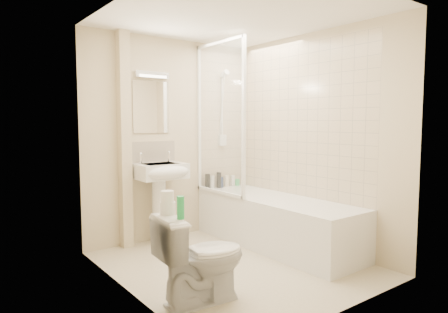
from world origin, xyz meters
TOP-DOWN VIEW (x-y plane):
  - floor at (0.00, 0.00)m, footprint 2.50×2.50m
  - wall_back at (0.00, 1.25)m, footprint 2.20×0.02m
  - wall_left at (-1.10, 0.00)m, footprint 0.02×2.50m
  - wall_right at (1.10, 0.00)m, footprint 0.02×2.50m
  - ceiling at (0.00, 0.00)m, footprint 2.20×2.50m
  - tile_back at (0.75, 1.24)m, footprint 0.70×0.01m
  - tile_right at (1.09, 0.20)m, footprint 0.01×2.10m
  - pipe_boxing at (-0.62, 1.19)m, footprint 0.12×0.12m
  - splashback at (-0.26, 1.24)m, footprint 0.60×0.02m
  - mirror at (-0.26, 1.24)m, footprint 0.46×0.01m
  - strip_light at (-0.26, 1.22)m, footprint 0.42×0.07m
  - bathtub at (0.75, 0.20)m, footprint 0.70×2.10m
  - shower_screen at (0.40, 0.80)m, footprint 0.04×0.92m
  - shower_fixture at (0.75, 1.19)m, footprint 0.10×0.16m
  - pedestal_sink at (-0.26, 1.01)m, footprint 0.55×0.50m
  - bottle_black_a at (0.48, 1.16)m, footprint 0.06×0.06m
  - bottle_white_a at (0.55, 1.16)m, footprint 0.06×0.06m
  - bottle_black_b at (0.66, 1.16)m, footprint 0.06×0.06m
  - bottle_blue at (0.69, 1.16)m, footprint 0.06×0.06m
  - bottle_cream at (0.79, 1.16)m, footprint 0.06×0.06m
  - bottle_white_b at (0.89, 1.16)m, footprint 0.06×0.06m
  - bottle_green at (0.96, 1.16)m, footprint 0.07×0.07m
  - toilet at (-0.72, -0.49)m, footprint 0.52×0.77m
  - toilet_roll_lower at (-0.96, -0.39)m, footprint 0.12×0.12m
  - toilet_roll_upper at (-0.97, -0.41)m, footprint 0.10×0.10m
  - green_bottle at (-0.96, -0.58)m, footprint 0.05×0.05m

SIDE VIEW (x-z plane):
  - floor at x=0.00m, z-range 0.00..0.00m
  - bathtub at x=0.75m, z-range 0.01..0.56m
  - toilet at x=-0.72m, z-range 0.00..0.72m
  - bottle_green at x=0.96m, z-range 0.55..0.64m
  - bottle_blue at x=0.69m, z-range 0.55..0.69m
  - bottle_white_b at x=0.89m, z-range 0.55..0.69m
  - bottle_cream at x=0.79m, z-range 0.55..0.70m
  - bottle_white_a at x=0.55m, z-range 0.55..0.71m
  - bottle_black_a at x=0.48m, z-range 0.55..0.74m
  - bottle_black_b at x=0.66m, z-range 0.55..0.75m
  - pedestal_sink at x=-0.26m, z-range 0.22..1.28m
  - toilet_roll_lower at x=-0.96m, z-range 0.72..0.81m
  - green_bottle at x=-0.96m, z-range 0.72..0.88m
  - toilet_roll_upper at x=-0.97m, z-range 0.81..0.90m
  - splashback at x=-0.26m, z-range 0.88..1.18m
  - wall_back at x=0.00m, z-range 0.00..2.40m
  - wall_left at x=-1.10m, z-range 0.00..2.40m
  - wall_right at x=1.10m, z-range 0.00..2.40m
  - pipe_boxing at x=-0.62m, z-range 0.00..2.40m
  - tile_back at x=0.75m, z-range 0.55..2.30m
  - tile_right at x=1.09m, z-range 0.55..2.30m
  - shower_screen at x=0.40m, z-range 0.55..2.35m
  - shower_fixture at x=0.75m, z-range 1.05..2.04m
  - mirror at x=-0.26m, z-range 1.28..1.88m
  - strip_light at x=-0.26m, z-range 1.92..1.98m
  - ceiling at x=0.00m, z-range 2.39..2.41m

